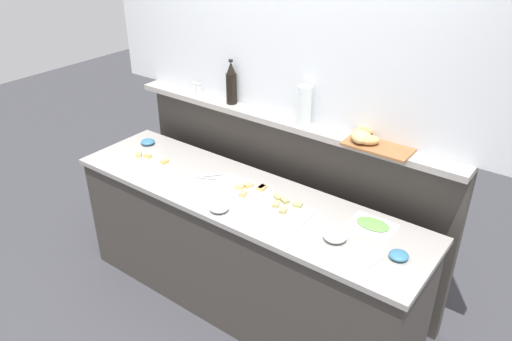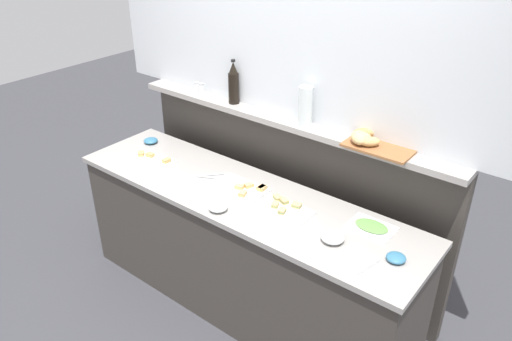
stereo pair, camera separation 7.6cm
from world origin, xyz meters
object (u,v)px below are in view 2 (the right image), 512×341
condiment_bowl_red (396,258)px  napkin_stack (356,259)px  sandwich_platter_rear (285,208)px  condiment_bowl_dark (151,141)px  pepper_shaker (202,89)px  sandwich_platter_side (242,188)px  wine_bottle_dark (234,84)px  cold_cuts_platter (371,227)px  water_carafe (305,106)px  serving_tongs (209,176)px  salt_shaker (197,88)px  sandwich_platter_front (154,159)px  glass_bowl_medium (218,207)px  glass_bowl_large (333,238)px  bread_basket (368,140)px

condiment_bowl_red → napkin_stack: bearing=-141.4°
sandwich_platter_rear → condiment_bowl_dark: bearing=174.7°
condiment_bowl_dark → pepper_shaker: pepper_shaker is taller
sandwich_platter_side → wine_bottle_dark: wine_bottle_dark is taller
cold_cuts_platter → condiment_bowl_dark: bearing=-179.4°
sandwich_platter_side → water_carafe: size_ratio=1.40×
condiment_bowl_red → serving_tongs: condiment_bowl_red is taller
salt_shaker → pepper_shaker: same height
salt_shaker → water_carafe: 0.96m
sandwich_platter_front → wine_bottle_dark: (0.36, 0.48, 0.51)m
water_carafe → wine_bottle_dark: bearing=178.2°
salt_shaker → pepper_shaker: 0.04m
cold_cuts_platter → salt_shaker: bearing=170.7°
condiment_bowl_red → serving_tongs: 1.37m
glass_bowl_medium → pepper_shaker: (-0.75, 0.67, 0.40)m
sandwich_platter_rear → glass_bowl_large: glass_bowl_large is taller
sandwich_platter_rear → serving_tongs: size_ratio=1.89×
sandwich_platter_side → pepper_shaker: (-0.70, 0.38, 0.41)m
sandwich_platter_front → pepper_shaker: size_ratio=3.74×
glass_bowl_large → pepper_shaker: bearing=160.8°
cold_cuts_platter → glass_bowl_large: glass_bowl_large is taller
napkin_stack → pepper_shaker: bearing=160.6°
sandwich_platter_side → bread_basket: bearing=28.9°
sandwich_platter_rear → sandwich_platter_side: size_ratio=0.89×
sandwich_platter_front → bread_basket: (1.43, 0.44, 0.40)m
pepper_shaker → bread_basket: size_ratio=0.21×
wine_bottle_dark → glass_bowl_large: bearing=-24.5°
sandwich_platter_side → pepper_shaker: size_ratio=4.18×
cold_cuts_platter → pepper_shaker: (-1.56, 0.26, 0.41)m
sandwich_platter_front → glass_bowl_large: 1.52m
glass_bowl_medium → condiment_bowl_dark: glass_bowl_medium is taller
cold_cuts_platter → bread_basket: size_ratio=0.64×
napkin_stack → sandwich_platter_rear: bearing=163.7°
glass_bowl_large → condiment_bowl_red: size_ratio=1.27×
sandwich_platter_side → pepper_shaker: bearing=151.3°
condiment_bowl_dark → condiment_bowl_red: bearing=-4.5°
condiment_bowl_red → salt_shaker: 1.94m
cold_cuts_platter → condiment_bowl_red: (0.23, -0.19, 0.01)m
sandwich_platter_rear → wine_bottle_dark: wine_bottle_dark is taller
glass_bowl_medium → wine_bottle_dark: 0.96m
glass_bowl_large → pepper_shaker: 1.59m
cold_cuts_platter → condiment_bowl_dark: size_ratio=2.44×
glass_bowl_large → condiment_bowl_dark: bearing=172.7°
wine_bottle_dark → salt_shaker: bearing=-176.8°
cold_cuts_platter → bread_basket: bearing=128.5°
sandwich_platter_rear → wine_bottle_dark: 1.01m
sandwich_platter_front → sandwich_platter_side: size_ratio=0.90×
glass_bowl_medium → water_carafe: water_carafe is taller
sandwich_platter_rear → glass_bowl_medium: glass_bowl_medium is taller
glass_bowl_large → salt_shaker: salt_shaker is taller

